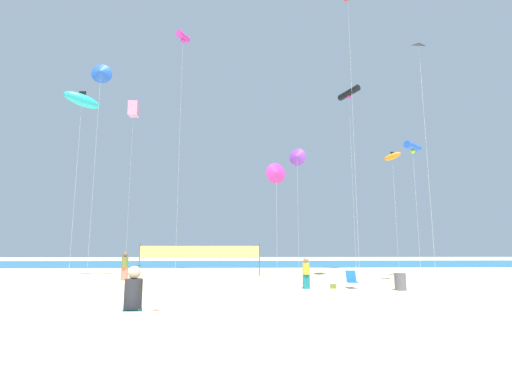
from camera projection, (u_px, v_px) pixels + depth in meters
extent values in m
plane|color=beige|center=(232.00, 294.00, 16.38)|extent=(120.00, 120.00, 0.00)
cube|color=#1E6B99|center=(239.00, 264.00, 46.52)|extent=(120.00, 20.00, 0.01)
cube|color=beige|center=(219.00, 333.00, 7.28)|extent=(28.00, 0.44, 0.77)
cube|color=#19727A|center=(132.00, 327.00, 7.81)|extent=(0.37, 0.22, 0.77)
cylinder|color=#2D2D33|center=(133.00, 294.00, 7.91)|extent=(0.38, 0.38, 0.63)
sphere|color=beige|center=(134.00, 272.00, 7.98)|extent=(0.28, 0.28, 0.28)
cube|color=#7A3872|center=(155.00, 338.00, 7.66)|extent=(0.17, 0.10, 0.36)
cylinder|color=#EA7260|center=(155.00, 322.00, 7.71)|extent=(0.18, 0.18, 0.29)
sphere|color=#997051|center=(156.00, 312.00, 7.74)|extent=(0.13, 0.13, 0.13)
cube|color=#19727A|center=(306.00, 282.00, 18.34)|extent=(0.34, 0.21, 0.72)
cylinder|color=gold|center=(306.00, 268.00, 18.44)|extent=(0.36, 0.36, 0.59)
sphere|color=#997051|center=(306.00, 260.00, 18.50)|extent=(0.26, 0.26, 0.26)
cube|color=#EA7260|center=(124.00, 274.00, 22.93)|extent=(0.39, 0.23, 0.81)
cylinder|color=olive|center=(125.00, 262.00, 23.05)|extent=(0.41, 0.41, 0.67)
sphere|color=brown|center=(125.00, 254.00, 23.12)|extent=(0.30, 0.30, 0.30)
cube|color=#1959B2|center=(353.00, 282.00, 18.42)|extent=(0.52, 0.48, 0.03)
cube|color=#1959B2|center=(351.00, 276.00, 18.75)|extent=(0.52, 0.23, 0.57)
cylinder|color=silver|center=(354.00, 286.00, 18.25)|extent=(0.03, 0.03, 0.32)
cylinder|color=silver|center=(352.00, 285.00, 18.54)|extent=(0.03, 0.03, 0.32)
cylinder|color=#595960|center=(400.00, 282.00, 17.71)|extent=(0.55, 0.55, 0.83)
cylinder|color=#4C4C51|center=(139.00, 259.00, 26.69)|extent=(0.08, 0.08, 2.40)
cylinder|color=#4C4C51|center=(259.00, 259.00, 26.85)|extent=(0.08, 0.08, 2.40)
cube|color=#EAE566|center=(200.00, 252.00, 26.85)|extent=(8.91, 0.19, 0.90)
cube|color=olive|center=(333.00, 286.00, 18.36)|extent=(0.29, 0.15, 0.23)
cylinder|color=silver|center=(427.00, 160.00, 20.05)|extent=(0.01, 0.01, 13.78)
pyramid|color=black|center=(419.00, 44.00, 21.07)|extent=(0.69, 0.68, 0.50)
cylinder|color=silver|center=(130.00, 186.00, 35.88)|extent=(0.01, 0.01, 16.18)
cube|color=pink|center=(134.00, 109.00, 37.10)|extent=(0.96, 0.96, 1.51)
cylinder|color=silver|center=(298.00, 213.00, 30.50)|extent=(0.01, 0.01, 9.87)
cone|color=purple|center=(297.00, 157.00, 31.25)|extent=(1.50, 0.98, 1.51)
cylinder|color=silver|center=(75.00, 186.00, 25.36)|extent=(0.01, 0.01, 12.73)
ellipsoid|color=#26BFCC|center=(82.00, 100.00, 26.33)|extent=(2.72, 2.00, 1.38)
cube|color=black|center=(82.00, 95.00, 26.38)|extent=(0.50, 0.06, 0.62)
cylinder|color=silver|center=(179.00, 149.00, 30.34)|extent=(0.01, 0.01, 20.56)
cylinder|color=#D833A5|center=(183.00, 37.00, 31.90)|extent=(1.18, 1.40, 0.62)
sphere|color=#D833A5|center=(183.00, 41.00, 31.84)|extent=(0.37, 0.37, 0.37)
cylinder|color=silver|center=(277.00, 223.00, 27.14)|extent=(0.01, 0.01, 7.75)
cone|color=#D833A5|center=(276.00, 173.00, 27.72)|extent=(1.60, 0.71, 1.58)
cylinder|color=silver|center=(94.00, 171.00, 24.44)|extent=(0.01, 0.01, 14.36)
cone|color=blue|center=(101.00, 72.00, 25.53)|extent=(1.48, 0.62, 1.44)
cylinder|color=silver|center=(352.00, 179.00, 32.33)|extent=(0.01, 0.01, 16.33)
cylinder|color=black|center=(349.00, 93.00, 33.57)|extent=(1.54, 2.55, 0.59)
sphere|color=#D833A5|center=(349.00, 97.00, 33.51)|extent=(0.35, 0.35, 0.35)
cylinder|color=silver|center=(353.00, 123.00, 22.75)|extent=(0.01, 0.01, 19.68)
cylinder|color=silver|center=(396.00, 213.00, 30.61)|extent=(0.01, 0.01, 9.91)
ellipsoid|color=orange|center=(392.00, 156.00, 31.36)|extent=(1.56, 1.34, 0.90)
cube|color=black|center=(392.00, 154.00, 31.40)|extent=(0.30, 0.06, 0.37)
cylinder|color=silver|center=(417.00, 210.00, 25.51)|extent=(0.01, 0.01, 9.36)
cylinder|color=blue|center=(412.00, 146.00, 26.22)|extent=(1.64, 1.48, 0.54)
sphere|color=#8CD833|center=(413.00, 151.00, 26.17)|extent=(0.32, 0.32, 0.32)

